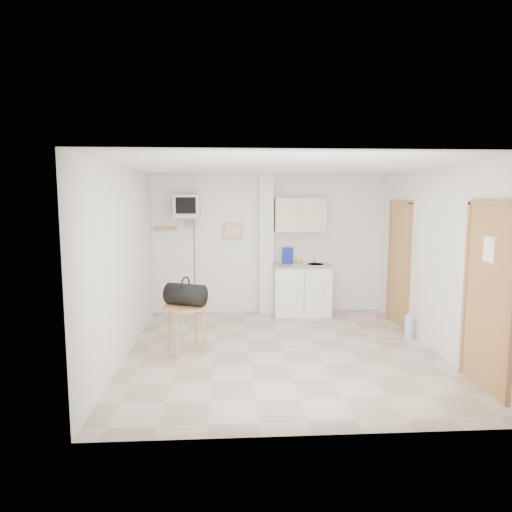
{
  "coord_description": "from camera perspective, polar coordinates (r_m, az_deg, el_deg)",
  "views": [
    {
      "loc": [
        -0.74,
        -6.03,
        2.1
      ],
      "look_at": [
        -0.33,
        0.6,
        1.25
      ],
      "focal_mm": 32.0,
      "sensor_mm": 36.0,
      "label": 1
    }
  ],
  "objects": [
    {
      "name": "room_envelope",
      "position": [
        6.22,
        5.53,
        2.08
      ],
      "size": [
        4.24,
        4.54,
        2.55
      ],
      "color": "white",
      "rests_on": "ground"
    },
    {
      "name": "crt_television",
      "position": [
        8.08,
        -8.63,
        6.04
      ],
      "size": [
        0.44,
        0.45,
        2.15
      ],
      "color": "slate",
      "rests_on": "ground"
    },
    {
      "name": "water_bottle",
      "position": [
        7.33,
        18.57,
        -8.33
      ],
      "size": [
        0.13,
        0.13,
        0.38
      ],
      "color": "#B4D0F1",
      "rests_on": "ground"
    },
    {
      "name": "duffel_bag",
      "position": [
        6.26,
        -8.79,
        -4.75
      ],
      "size": [
        0.61,
        0.49,
        0.4
      ],
      "rotation": [
        0.0,
        0.0,
        -0.43
      ],
      "color": "black",
      "rests_on": "round_table"
    },
    {
      "name": "ground",
      "position": [
        6.43,
        3.33,
        -11.79
      ],
      "size": [
        4.5,
        4.5,
        0.0
      ],
      "primitive_type": "plane",
      "color": "#BCAA95",
      "rests_on": "ground"
    },
    {
      "name": "kitchenette",
      "position": [
        8.24,
        5.67,
        -1.79
      ],
      "size": [
        1.03,
        0.58,
        2.1
      ],
      "color": "white",
      "rests_on": "ground"
    },
    {
      "name": "round_table",
      "position": [
        6.3,
        -8.75,
        -6.9
      ],
      "size": [
        0.61,
        0.61,
        0.65
      ],
      "rotation": [
        0.0,
        0.0,
        -0.44
      ],
      "color": "#A97341",
      "rests_on": "ground"
    }
  ]
}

